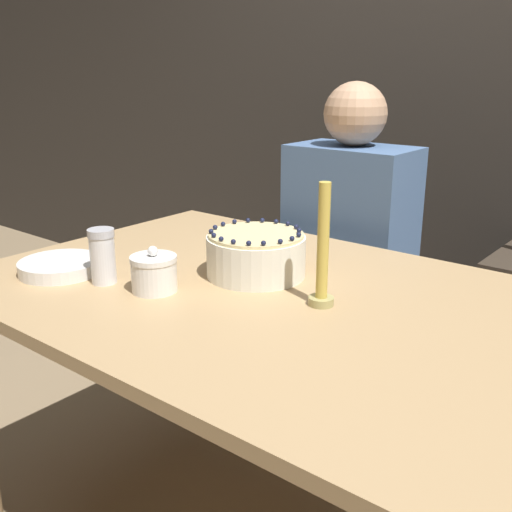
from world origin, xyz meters
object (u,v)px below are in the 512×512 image
at_px(cake, 256,254).
at_px(sugar_bowl, 154,273).
at_px(candle, 323,257).
at_px(sugar_shaker, 103,256).
at_px(person_man_blue_shirt, 347,287).

relative_size(cake, sugar_bowl, 2.26).
distance_m(cake, candle, 0.25).
xyz_separation_m(sugar_bowl, sugar_shaker, (-0.14, -0.04, 0.02)).
height_order(cake, sugar_bowl, cake).
bearing_deg(sugar_shaker, person_man_blue_shirt, 79.38).
height_order(candle, person_man_blue_shirt, person_man_blue_shirt).
distance_m(sugar_bowl, candle, 0.39).
distance_m(candle, person_man_blue_shirt, 0.81).
bearing_deg(person_man_blue_shirt, cake, 98.05).
bearing_deg(sugar_bowl, candle, 25.96).
height_order(cake, sugar_shaker, sugar_shaker).
distance_m(cake, sugar_bowl, 0.26).
bearing_deg(sugar_bowl, person_man_blue_shirt, 88.02).
bearing_deg(cake, person_man_blue_shirt, 98.05).
bearing_deg(sugar_shaker, sugar_bowl, 15.95).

